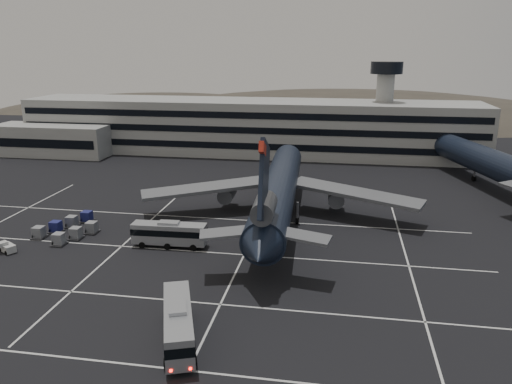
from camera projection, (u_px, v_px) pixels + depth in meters
The scene contains 10 objects.
ground at pixel (151, 261), 67.00m from camera, with size 260.00×260.00×0.00m, color black.
lane_markings at pixel (160, 259), 67.53m from camera, with size 90.00×55.62×0.01m.
terminal at pixel (237, 127), 132.82m from camera, with size 125.00×26.00×24.00m.
hills at pixel (326, 136), 228.29m from camera, with size 352.00×180.00×44.00m.
trijet_main at pixel (279, 190), 81.12m from camera, with size 47.41×57.63×18.08m.
trijet_far at pixel (479, 157), 103.89m from camera, with size 24.56×56.68×18.08m.
bus_near at pixel (178, 322), 47.95m from camera, with size 6.40×11.71×4.06m.
bus_far at pixel (169, 233), 71.18m from camera, with size 10.78×3.03×3.77m.
tug_b at pixel (8, 248), 69.50m from camera, with size 2.88×2.55×1.59m.
uld_cluster at pixel (69, 228), 76.46m from camera, with size 9.31×12.60×1.79m.
Camera 1 is at (24.33, -58.44, 27.70)m, focal length 35.00 mm.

